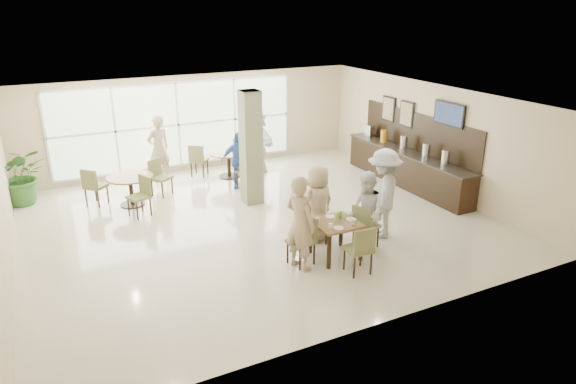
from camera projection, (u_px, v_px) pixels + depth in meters
name	position (u px, v px, depth m)	size (l,w,h in m)	color
ground	(257.00, 222.00, 11.76)	(10.00, 10.00, 0.00)	beige
room_shell	(255.00, 150.00, 11.16)	(10.00, 10.00, 10.00)	white
window_bank	(178.00, 125.00, 14.79)	(7.00, 0.04, 7.00)	silver
column	(251.00, 148.00, 12.44)	(0.45, 0.45, 2.80)	#6A704E
main_table	(336.00, 227.00, 9.94)	(0.86, 0.86, 0.75)	brown
round_table_left	(130.00, 183.00, 12.55)	(1.11, 1.11, 0.75)	brown
round_table_right	(229.00, 157.00, 14.59)	(1.18, 1.18, 0.75)	brown
chairs_main_table	(335.00, 234.00, 10.05)	(2.07, 2.00, 0.95)	olive
chairs_table_left	(132.00, 187.00, 12.59)	(2.23, 1.84, 0.95)	olive
chairs_table_right	(229.00, 161.00, 14.63)	(2.02, 2.01, 0.95)	olive
tabletop_clutter	(337.00, 219.00, 9.88)	(0.79, 0.75, 0.21)	white
buffet_counter	(407.00, 165.00, 13.97)	(0.64, 4.70, 1.95)	black
wall_tv	(449.00, 114.00, 12.58)	(0.06, 1.00, 0.58)	black
framed_art_a	(407.00, 114.00, 14.03)	(0.05, 0.55, 0.70)	black
framed_art_b	(389.00, 109.00, 14.70)	(0.05, 0.55, 0.70)	black
potted_plant	(21.00, 176.00, 12.60)	(1.31, 1.31, 1.45)	#2F6428
teen_left	(300.00, 223.00, 9.44)	(0.67, 0.44, 1.83)	tan
teen_far	(318.00, 204.00, 10.62)	(0.80, 0.44, 1.63)	tan
teen_right	(366.00, 212.00, 10.20)	(0.80, 0.62, 1.64)	white
teen_standing	(384.00, 194.00, 10.75)	(1.24, 0.71, 1.92)	#ACACAF
adult_a	(238.00, 160.00, 13.68)	(0.90, 0.51, 1.53)	#3B5FB2
adult_b	(257.00, 141.00, 14.97)	(1.69, 0.73, 1.82)	white
adult_standing	(159.00, 149.00, 14.13)	(0.68, 0.45, 1.86)	tan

